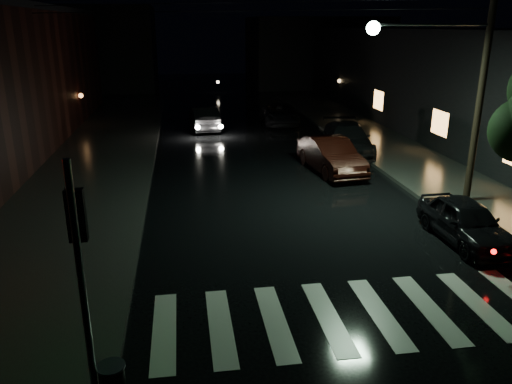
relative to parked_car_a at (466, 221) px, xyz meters
name	(u,v)px	position (x,y,z in m)	size (l,w,h in m)	color
ground	(223,340)	(-7.60, -3.88, -0.65)	(120.00, 120.00, 0.00)	black
sidewalk_left	(87,166)	(-12.60, 10.12, -0.57)	(6.00, 44.00, 0.15)	#282826
sidewalk_right	(399,154)	(2.40, 10.12, -0.57)	(4.00, 44.00, 0.15)	#282826
building_right	(490,84)	(9.40, 14.12, 2.35)	(10.00, 40.00, 6.00)	black
building_far_left	(83,48)	(-17.60, 41.12, 3.35)	(14.00, 10.00, 8.00)	black
building_far_right	(316,52)	(6.40, 41.12, 2.85)	(14.00, 10.00, 7.00)	black
crosswalk	(354,315)	(-4.60, -3.38, -0.64)	(9.00, 3.00, 0.01)	beige
signal_pole_corner	(97,324)	(-9.74, -5.34, 0.90)	(0.68, 0.61, 4.20)	slate
utility_pole	(465,75)	(1.23, 3.12, 3.95)	(4.92, 0.44, 8.00)	black
parked_car_a	(466,221)	(0.00, 0.00, 0.00)	(1.53, 3.79, 1.29)	black
parked_car_b	(331,155)	(-1.80, 7.88, 0.11)	(1.60, 4.58, 1.51)	black
parked_car_c	(347,139)	(0.00, 11.04, 0.10)	(2.09, 5.15, 1.49)	black
parked_car_d	(280,114)	(-1.80, 19.37, 0.01)	(2.19, 4.76, 1.32)	black
oncoming_car	(204,118)	(-6.84, 18.20, 0.08)	(1.54, 4.40, 1.45)	black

